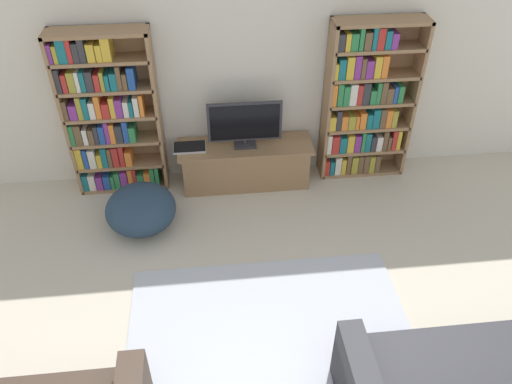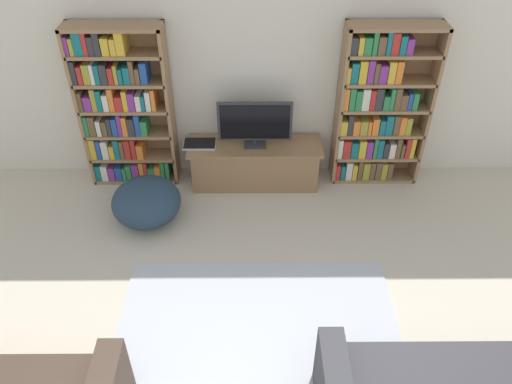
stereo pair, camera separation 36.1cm
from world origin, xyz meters
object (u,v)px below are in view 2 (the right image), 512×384
object	(u,v)px
bookshelf_right	(378,109)
tv_stand	(255,163)
bookshelf_left	(122,109)
television	(255,123)
laptop	(200,144)
beanbag_ottoman	(147,202)

from	to	relation	value
bookshelf_right	tv_stand	world-z (taller)	bookshelf_right
bookshelf_left	bookshelf_right	distance (m)	2.78
television	laptop	distance (m)	0.67
bookshelf_left	laptop	world-z (taller)	bookshelf_left
television	laptop	world-z (taller)	television
bookshelf_right	television	bearing A→B (deg)	-174.66
bookshelf_right	television	size ratio (longest dim) A/B	2.27
tv_stand	beanbag_ottoman	bearing A→B (deg)	-149.96
television	laptop	xyz separation A→B (m)	(-0.61, 0.01, -0.27)
bookshelf_right	tv_stand	xyz separation A→B (m)	(-1.34, -0.11, -0.63)
tv_stand	bookshelf_left	bearing A→B (deg)	175.51
laptop	beanbag_ottoman	world-z (taller)	laptop
bookshelf_left	tv_stand	distance (m)	1.58
television	beanbag_ottoman	distance (m)	1.42
bookshelf_left	television	xyz separation A→B (m)	(1.44, -0.13, -0.10)
bookshelf_right	television	world-z (taller)	bookshelf_right
tv_stand	beanbag_ottoman	xyz separation A→B (m)	(-1.14, -0.66, -0.02)
tv_stand	laptop	world-z (taller)	laptop
bookshelf_left	bookshelf_right	size ratio (longest dim) A/B	1.00
bookshelf_left	laptop	distance (m)	0.91
tv_stand	beanbag_ottoman	size ratio (longest dim) A/B	2.09
bookshelf_left	television	bearing A→B (deg)	-4.99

